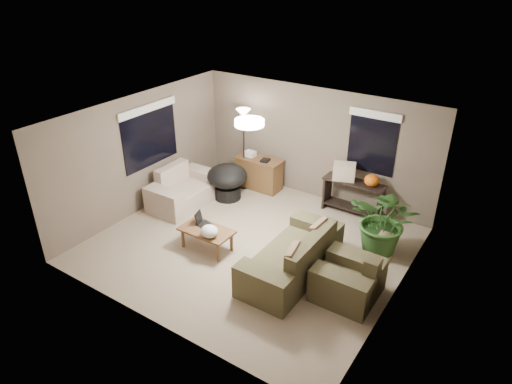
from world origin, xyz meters
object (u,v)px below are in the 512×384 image
Objects in this scene: main_sofa at (294,259)px; armchair at (349,280)px; console_table at (353,195)px; coffee_table at (207,232)px; cat_scratching_post at (384,248)px; floor_lamp at (244,123)px; houseplant at (384,228)px; desk at (259,173)px; papasan_chair at (227,179)px; loveseat at (183,191)px.

armchair is at bearing -1.03° from main_sofa.
coffee_table is at bearing -122.25° from console_table.
cat_scratching_post is (2.85, 1.54, -0.14)m from coffee_table.
houseplant is at bearing -12.33° from floor_lamp.
main_sofa is 2.20× the size of coffee_table.
coffee_table is 2.00× the size of cat_scratching_post.
desk is at bearing 102.32° from coffee_table.
floor_lamp reaches higher than houseplant.
console_table is at bearing 132.79° from cat_scratching_post.
floor_lamp is at bearing 165.53° from cat_scratching_post.
papasan_chair is at bearing 115.81° from coffee_table.
console_table is 2.60× the size of cat_scratching_post.
loveseat is at bearing -114.68° from floor_lamp.
armchair is 2.72m from console_table.
main_sofa is at bearing 178.97° from armchair.
houseplant reaches higher than loveseat.
main_sofa is at bearing -14.69° from loveseat.
desk reaches higher than coffee_table.
main_sofa is at bearing -125.38° from houseplant.
papasan_chair is (-0.31, -0.82, 0.09)m from desk.
armchair is 0.77× the size of console_table.
armchair is at bearing -32.20° from floor_lamp.
floor_lamp reaches higher than desk.
loveseat is 1.60× the size of coffee_table.
loveseat is 1.00m from papasan_chair.
main_sofa is 3.07m from papasan_chair.
coffee_table is 2.05m from papasan_chair.
floor_lamp is (-0.01, 0.67, 1.13)m from papasan_chair.
coffee_table is 0.77× the size of console_table.
loveseat is 1.90m from coffee_table.
console_table is at bearing 111.62° from armchair.
coffee_table is (-1.72, -0.24, 0.06)m from main_sofa.
main_sofa is 1.81m from houseplant.
console_table is 1.66m from cat_scratching_post.
floor_lamp is 3.82× the size of cat_scratching_post.
houseplant reaches higher than main_sofa.
floor_lamp is at bearing -174.84° from console_table.
papasan_chair is at bearing 48.52° from loveseat.
desk is 2.20× the size of cat_scratching_post.
main_sofa is at bearing -90.30° from console_table.
loveseat reaches higher than cat_scratching_post.
papasan_chair is (0.66, 0.74, 0.17)m from loveseat.
loveseat is 0.84× the size of floor_lamp.
houseplant is (4.31, 0.61, 0.23)m from loveseat.
cat_scratching_post is (3.43, -1.12, -0.16)m from desk.
desk is 0.88m from papasan_chair.
armchair reaches higher than console_table.
coffee_table is 2.72m from desk.
armchair is 2.00× the size of cat_scratching_post.
houseplant is 0.36m from cat_scratching_post.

